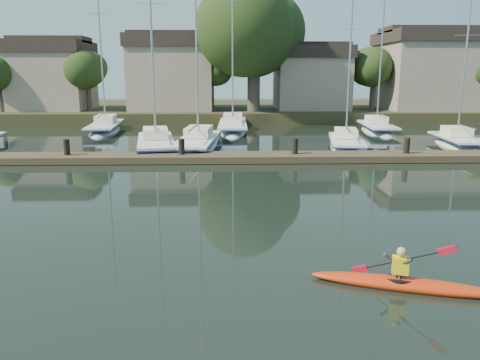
{
  "coord_description": "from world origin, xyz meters",
  "views": [
    {
      "loc": [
        -0.63,
        -10.47,
        4.53
      ],
      "look_at": [
        -0.2,
        4.15,
        1.2
      ],
      "focal_mm": 35.0,
      "sensor_mm": 36.0,
      "label": 1
    }
  ],
  "objects_px": {
    "dock": "(238,157)",
    "sailboat_3": "(345,150)",
    "sailboat_2": "(198,151)",
    "sailboat_4": "(457,149)",
    "kayak": "(405,282)",
    "sailboat_1": "(156,153)",
    "sailboat_5": "(106,134)",
    "sailboat_6": "(233,133)",
    "sailboat_7": "(377,134)"
  },
  "relations": [
    {
      "from": "dock",
      "to": "sailboat_3",
      "type": "relative_size",
      "value": 2.74
    },
    {
      "from": "sailboat_2",
      "to": "sailboat_4",
      "type": "relative_size",
      "value": 1.33
    },
    {
      "from": "kayak",
      "to": "dock",
      "type": "bearing_deg",
      "value": 119.06
    },
    {
      "from": "sailboat_1",
      "to": "sailboat_3",
      "type": "relative_size",
      "value": 1.18
    },
    {
      "from": "sailboat_1",
      "to": "sailboat_4",
      "type": "distance_m",
      "value": 19.16
    },
    {
      "from": "sailboat_4",
      "to": "sailboat_5",
      "type": "height_order",
      "value": "sailboat_5"
    },
    {
      "from": "sailboat_2",
      "to": "sailboat_6",
      "type": "xyz_separation_m",
      "value": [
        2.31,
        9.34,
        -0.0
      ]
    },
    {
      "from": "sailboat_3",
      "to": "sailboat_7",
      "type": "relative_size",
      "value": 0.94
    },
    {
      "from": "sailboat_5",
      "to": "sailboat_7",
      "type": "relative_size",
      "value": 1.18
    },
    {
      "from": "sailboat_3",
      "to": "sailboat_7",
      "type": "distance_m",
      "value": 9.29
    },
    {
      "from": "kayak",
      "to": "sailboat_6",
      "type": "distance_m",
      "value": 29.2
    },
    {
      "from": "sailboat_6",
      "to": "sailboat_7",
      "type": "height_order",
      "value": "sailboat_6"
    },
    {
      "from": "sailboat_2",
      "to": "sailboat_7",
      "type": "bearing_deg",
      "value": 35.52
    },
    {
      "from": "dock",
      "to": "sailboat_1",
      "type": "distance_m",
      "value": 6.38
    },
    {
      "from": "sailboat_5",
      "to": "sailboat_6",
      "type": "height_order",
      "value": "sailboat_6"
    },
    {
      "from": "sailboat_6",
      "to": "sailboat_5",
      "type": "bearing_deg",
      "value": -177.15
    },
    {
      "from": "sailboat_2",
      "to": "dock",
      "type": "bearing_deg",
      "value": -56.12
    },
    {
      "from": "sailboat_4",
      "to": "sailboat_1",
      "type": "bearing_deg",
      "value": -172.14
    },
    {
      "from": "sailboat_4",
      "to": "sailboat_6",
      "type": "xyz_separation_m",
      "value": [
        -14.31,
        8.93,
        -0.01
      ]
    },
    {
      "from": "dock",
      "to": "sailboat_1",
      "type": "height_order",
      "value": "sailboat_1"
    },
    {
      "from": "sailboat_3",
      "to": "sailboat_4",
      "type": "bearing_deg",
      "value": 13.51
    },
    {
      "from": "sailboat_6",
      "to": "sailboat_3",
      "type": "bearing_deg",
      "value": -51.94
    },
    {
      "from": "kayak",
      "to": "sailboat_6",
      "type": "bearing_deg",
      "value": 113.72
    },
    {
      "from": "sailboat_1",
      "to": "sailboat_6",
      "type": "distance_m",
      "value": 10.89
    },
    {
      "from": "sailboat_6",
      "to": "sailboat_4",
      "type": "bearing_deg",
      "value": -30.69
    },
    {
      "from": "kayak",
      "to": "sailboat_1",
      "type": "xyz_separation_m",
      "value": [
        -8.14,
        19.25,
        -0.36
      ]
    },
    {
      "from": "dock",
      "to": "sailboat_6",
      "type": "distance_m",
      "value": 13.77
    },
    {
      "from": "kayak",
      "to": "sailboat_7",
      "type": "xyz_separation_m",
      "value": [
        8.22,
        27.77,
        -0.35
      ]
    },
    {
      "from": "sailboat_3",
      "to": "sailboat_5",
      "type": "bearing_deg",
      "value": 162.75
    },
    {
      "from": "sailboat_1",
      "to": "sailboat_2",
      "type": "bearing_deg",
      "value": 0.11
    },
    {
      "from": "sailboat_1",
      "to": "sailboat_6",
      "type": "bearing_deg",
      "value": 54.36
    },
    {
      "from": "sailboat_1",
      "to": "sailboat_6",
      "type": "relative_size",
      "value": 0.85
    },
    {
      "from": "kayak",
      "to": "sailboat_4",
      "type": "xyz_separation_m",
      "value": [
        11.0,
        20.07,
        -0.35
      ]
    },
    {
      "from": "sailboat_5",
      "to": "sailboat_7",
      "type": "bearing_deg",
      "value": -7.66
    },
    {
      "from": "sailboat_7",
      "to": "sailboat_4",
      "type": "bearing_deg",
      "value": -64.78
    },
    {
      "from": "sailboat_7",
      "to": "sailboat_5",
      "type": "bearing_deg",
      "value": -177.14
    },
    {
      "from": "dock",
      "to": "sailboat_5",
      "type": "relative_size",
      "value": 2.18
    },
    {
      "from": "sailboat_5",
      "to": "sailboat_3",
      "type": "bearing_deg",
      "value": -32.83
    },
    {
      "from": "sailboat_2",
      "to": "sailboat_4",
      "type": "height_order",
      "value": "sailboat_2"
    },
    {
      "from": "sailboat_4",
      "to": "sailboat_6",
      "type": "relative_size",
      "value": 0.69
    },
    {
      "from": "sailboat_3",
      "to": "sailboat_5",
      "type": "height_order",
      "value": "sailboat_5"
    },
    {
      "from": "sailboat_1",
      "to": "sailboat_5",
      "type": "bearing_deg",
      "value": 110.61
    },
    {
      "from": "sailboat_2",
      "to": "sailboat_6",
      "type": "distance_m",
      "value": 9.62
    },
    {
      "from": "kayak",
      "to": "dock",
      "type": "height_order",
      "value": "kayak"
    },
    {
      "from": "sailboat_5",
      "to": "sailboat_6",
      "type": "xyz_separation_m",
      "value": [
        10.28,
        0.28,
        -0.01
      ]
    },
    {
      "from": "sailboat_2",
      "to": "sailboat_6",
      "type": "height_order",
      "value": "sailboat_6"
    },
    {
      "from": "sailboat_4",
      "to": "dock",
      "type": "bearing_deg",
      "value": -155.84
    },
    {
      "from": "sailboat_2",
      "to": "sailboat_6",
      "type": "bearing_deg",
      "value": 81.25
    },
    {
      "from": "sailboat_3",
      "to": "sailboat_4",
      "type": "xyz_separation_m",
      "value": [
        7.34,
        0.4,
        -0.01
      ]
    },
    {
      "from": "sailboat_2",
      "to": "sailboat_5",
      "type": "height_order",
      "value": "sailboat_2"
    }
  ]
}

